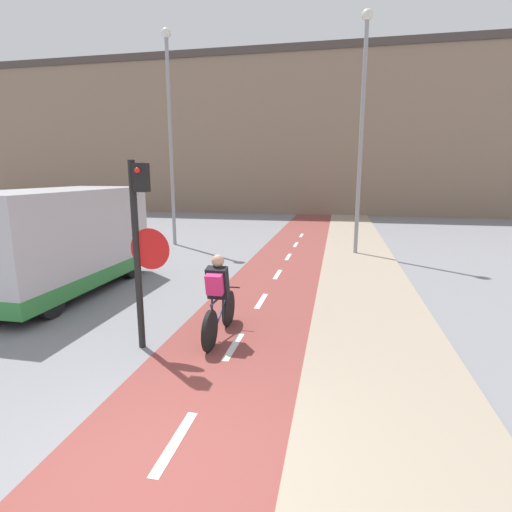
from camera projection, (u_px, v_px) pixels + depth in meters
ground_plane at (155, 477)px, 3.88m from camera, size 120.00×120.00×0.00m
bike_lane at (155, 476)px, 3.88m from camera, size 2.43×60.00×0.02m
building_row_background at (318, 135)px, 29.35m from camera, size 60.00×5.20×11.25m
traffic_light_pole at (140, 235)px, 6.37m from camera, size 0.67×0.25×3.10m
street_lamp_far at (170, 121)px, 15.52m from camera, size 0.36×0.36×8.20m
street_lamp_sidewalk at (362, 114)px, 13.56m from camera, size 0.36×0.36×8.11m
cyclist_near at (218, 300)px, 6.99m from camera, size 0.46×1.84×1.53m
van at (59, 243)px, 9.64m from camera, size 2.10×5.02×2.52m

